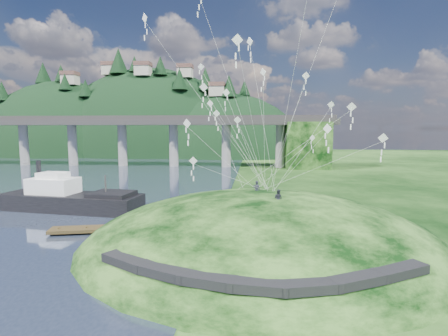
{
  "coord_description": "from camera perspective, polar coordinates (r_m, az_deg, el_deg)",
  "views": [
    {
      "loc": [
        7.25,
        -30.81,
        11.19
      ],
      "look_at": [
        4.0,
        6.0,
        7.0
      ],
      "focal_mm": 28.0,
      "sensor_mm": 36.0,
      "label": 1
    }
  ],
  "objects": [
    {
      "name": "kite_flyers",
      "position": [
        33.42,
        7.21,
        -2.81
      ],
      "size": [
        2.81,
        4.96,
        1.97
      ],
      "color": "#23242F",
      "rests_on": "ground"
    },
    {
      "name": "wooden_dock",
      "position": [
        40.28,
        -17.43,
        -9.34
      ],
      "size": [
        13.55,
        5.07,
        0.96
      ],
      "color": "#352915",
      "rests_on": "ground"
    },
    {
      "name": "ground",
      "position": [
        33.57,
        -7.93,
        -13.07
      ],
      "size": [
        320.0,
        320.0,
        0.0
      ],
      "primitive_type": "plane",
      "color": "black",
      "rests_on": "ground"
    },
    {
      "name": "far_ridge",
      "position": [
        162.28,
        -13.24,
        -0.29
      ],
      "size": [
        153.0,
        70.0,
        94.5
      ],
      "color": "black",
      "rests_on": "ground"
    },
    {
      "name": "footpath",
      "position": [
        22.95,
        5.39,
        -16.94
      ],
      "size": [
        22.29,
        5.84,
        0.83
      ],
      "color": "black",
      "rests_on": "ground"
    },
    {
      "name": "grass_hill",
      "position": [
        35.19,
        6.13,
        -14.71
      ],
      "size": [
        36.0,
        32.0,
        13.0
      ],
      "color": "black",
      "rests_on": "ground"
    },
    {
      "name": "work_barge",
      "position": [
        52.42,
        -24.0,
        -4.52
      ],
      "size": [
        19.98,
        7.8,
        6.81
      ],
      "color": "black",
      "rests_on": "ground"
    },
    {
      "name": "kite_swarm",
      "position": [
        33.36,
        4.56,
        13.7
      ],
      "size": [
        20.58,
        14.87,
        20.06
      ],
      "color": "white",
      "rests_on": "ground"
    },
    {
      "name": "bridge",
      "position": [
        106.37,
        -13.49,
        5.49
      ],
      "size": [
        160.0,
        11.0,
        15.0
      ],
      "color": "#2D2B2B",
      "rests_on": "ground"
    }
  ]
}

